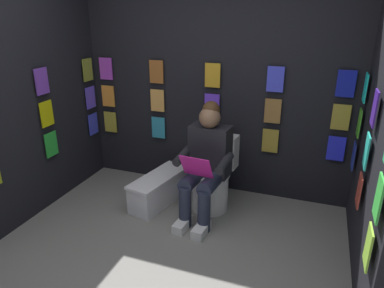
# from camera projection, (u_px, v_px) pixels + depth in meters

# --- Properties ---
(display_wall_back) EXTENTS (3.16, 0.14, 2.37)m
(display_wall_back) POSITION_uv_depth(u_px,v_px,m) (214.00, 89.00, 3.95)
(display_wall_back) COLOR black
(display_wall_back) RESTS_ON ground
(display_wall_left) EXTENTS (0.14, 1.87, 2.37)m
(display_wall_left) POSITION_uv_depth(u_px,v_px,m) (383.00, 131.00, 2.59)
(display_wall_left) COLOR black
(display_wall_left) RESTS_ON ground
(display_wall_right) EXTENTS (0.14, 1.87, 2.37)m
(display_wall_right) POSITION_uv_depth(u_px,v_px,m) (38.00, 97.00, 3.59)
(display_wall_right) COLOR black
(display_wall_right) RESTS_ON ground
(toilet) EXTENTS (0.42, 0.57, 0.77)m
(toilet) POSITION_uv_depth(u_px,v_px,m) (213.00, 178.00, 3.79)
(toilet) COLOR white
(toilet) RESTS_ON ground
(person_reading) EXTENTS (0.55, 0.71, 1.19)m
(person_reading) POSITION_uv_depth(u_px,v_px,m) (206.00, 162.00, 3.50)
(person_reading) COLOR black
(person_reading) RESTS_ON ground
(comic_longbox_near) EXTENTS (0.45, 0.84, 0.33)m
(comic_longbox_near) POSITION_uv_depth(u_px,v_px,m) (159.00, 189.00, 3.90)
(comic_longbox_near) COLOR silver
(comic_longbox_near) RESTS_ON ground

